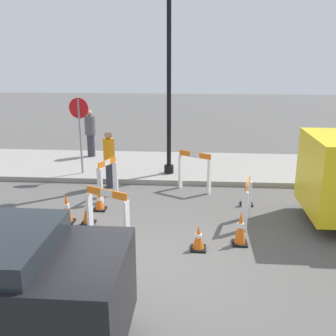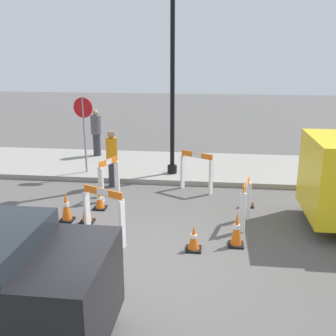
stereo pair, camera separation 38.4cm
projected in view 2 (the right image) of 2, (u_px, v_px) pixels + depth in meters
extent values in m
plane|color=#565451|center=(138.00, 267.00, 7.02)|extent=(60.00, 60.00, 0.00)
cube|color=gray|center=(174.00, 167.00, 12.86)|extent=(18.00, 3.32, 0.14)
cylinder|color=black|center=(172.00, 169.00, 11.92)|extent=(0.29, 0.29, 0.24)
cylinder|color=black|center=(172.00, 79.00, 11.16)|extent=(0.13, 0.13, 5.59)
cylinder|color=gray|center=(85.00, 136.00, 11.74)|extent=(0.06, 0.06, 2.24)
cylinder|color=red|center=(83.00, 108.00, 11.50)|extent=(0.60, 0.10, 0.60)
cube|color=white|center=(87.00, 214.00, 8.02)|extent=(0.11, 0.14, 0.99)
cube|color=white|center=(122.00, 224.00, 7.56)|extent=(0.11, 0.14, 0.99)
cube|color=orange|center=(103.00, 192.00, 7.63)|extent=(0.88, 0.43, 0.15)
cube|color=white|center=(103.00, 192.00, 7.63)|extent=(0.27, 0.15, 0.14)
cube|color=white|center=(242.00, 213.00, 8.25)|extent=(0.14, 0.09, 0.88)
cube|color=white|center=(248.00, 201.00, 8.88)|extent=(0.14, 0.09, 0.88)
cube|color=orange|center=(246.00, 184.00, 8.42)|extent=(0.20, 0.74, 0.15)
cube|color=white|center=(246.00, 184.00, 8.42)|extent=(0.08, 0.23, 0.14)
cube|color=white|center=(211.00, 177.00, 10.45)|extent=(0.12, 0.14, 0.95)
cube|color=white|center=(183.00, 172.00, 10.95)|extent=(0.12, 0.14, 0.95)
cube|color=orange|center=(197.00, 155.00, 10.54)|extent=(0.86, 0.49, 0.15)
cube|color=white|center=(197.00, 155.00, 10.54)|extent=(0.27, 0.17, 0.14)
cube|color=white|center=(117.00, 178.00, 10.47)|extent=(0.14, 0.11, 0.91)
cube|color=white|center=(101.00, 185.00, 9.92)|extent=(0.14, 0.11, 0.91)
cube|color=orange|center=(108.00, 162.00, 10.04)|extent=(0.31, 0.68, 0.15)
cube|color=white|center=(108.00, 162.00, 10.04)|extent=(0.11, 0.21, 0.14)
cube|color=black|center=(193.00, 249.00, 7.61)|extent=(0.30, 0.30, 0.04)
cone|color=orange|center=(194.00, 237.00, 7.53)|extent=(0.22, 0.23, 0.47)
cylinder|color=white|center=(194.00, 236.00, 7.53)|extent=(0.13, 0.13, 0.07)
cube|color=black|center=(87.00, 221.00, 8.84)|extent=(0.30, 0.30, 0.04)
cone|color=orange|center=(86.00, 207.00, 8.74)|extent=(0.23, 0.23, 0.64)
cylinder|color=white|center=(86.00, 206.00, 8.73)|extent=(0.13, 0.13, 0.09)
cube|color=black|center=(247.00, 205.00, 9.76)|extent=(0.30, 0.30, 0.04)
cone|color=orange|center=(248.00, 196.00, 9.69)|extent=(0.22, 0.22, 0.46)
cylinder|color=white|center=(248.00, 195.00, 9.69)|extent=(0.13, 0.13, 0.06)
cube|color=black|center=(100.00, 208.00, 9.60)|extent=(0.30, 0.30, 0.04)
cone|color=orange|center=(100.00, 199.00, 9.54)|extent=(0.23, 0.22, 0.43)
cylinder|color=white|center=(100.00, 198.00, 9.53)|extent=(0.13, 0.13, 0.06)
cube|color=black|center=(67.00, 220.00, 8.93)|extent=(0.30, 0.30, 0.04)
cone|color=orange|center=(66.00, 206.00, 8.83)|extent=(0.22, 0.23, 0.65)
cylinder|color=white|center=(66.00, 204.00, 8.82)|extent=(0.13, 0.13, 0.09)
cube|color=black|center=(236.00, 245.00, 7.78)|extent=(0.30, 0.30, 0.04)
cone|color=orange|center=(237.00, 228.00, 7.67)|extent=(0.23, 0.23, 0.68)
cylinder|color=white|center=(237.00, 227.00, 7.66)|extent=(0.13, 0.13, 0.09)
cylinder|color=#33333D|center=(113.00, 173.00, 11.13)|extent=(0.32, 0.32, 0.76)
cylinder|color=orange|center=(112.00, 149.00, 10.93)|extent=(0.44, 0.44, 0.63)
sphere|color=tan|center=(111.00, 135.00, 10.81)|extent=(0.30, 0.30, 0.21)
cylinder|color=#33333D|center=(97.00, 145.00, 13.87)|extent=(0.37, 0.37, 0.78)
cylinder|color=#4C4C51|center=(96.00, 125.00, 13.67)|extent=(0.51, 0.51, 0.65)
sphere|color=tan|center=(95.00, 113.00, 13.55)|extent=(0.28, 0.28, 0.20)
cylinder|color=black|center=(76.00, 295.00, 5.70)|extent=(0.60, 0.18, 0.60)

